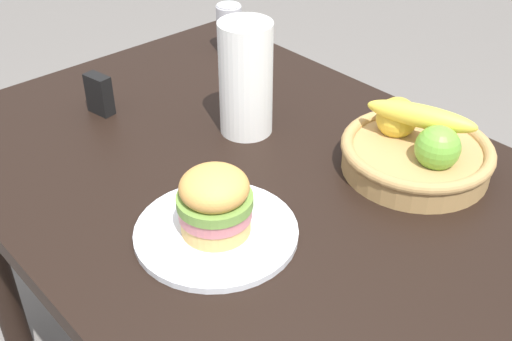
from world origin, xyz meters
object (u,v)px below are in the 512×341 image
Objects in this scene: soda_can at (229,28)px; fruit_basket at (416,150)px; paper_towel_roll at (246,79)px; napkin_holder at (99,94)px; plate at (216,232)px; sandwich at (215,201)px.

fruit_basket is at bearing -7.85° from soda_can.
paper_towel_roll is 0.34m from napkin_holder.
paper_towel_roll is (-0.33, -0.14, 0.08)m from fruit_basket.
soda_can is (-0.56, 0.50, 0.06)m from plate.
plate is 0.07m from sandwich.
sandwich is (0.00, -0.00, 0.07)m from plate.
soda_can reaches higher than napkin_holder.
sandwich is 0.53× the size of paper_towel_roll.
plate is 2.19× the size of sandwich.
sandwich is at bearing -49.51° from paper_towel_roll.
plate is at bearing -49.51° from paper_towel_roll.
napkin_holder is at bearing 171.62° from sandwich.
fruit_basket is 3.22× the size of napkin_holder.
napkin_holder is at bearing -81.22° from soda_can.
soda_can is 0.67m from fruit_basket.
paper_towel_roll is at bearing 130.49° from sandwich.
fruit_basket is at bearing 75.85° from sandwich.
fruit_basket is (0.67, -0.09, -0.02)m from soda_can.
napkin_holder is (-0.50, 0.07, -0.03)m from sandwich.
sandwich is at bearing -41.59° from soda_can.
napkin_holder is at bearing -145.10° from paper_towel_roll.
plate is 0.42m from fruit_basket.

